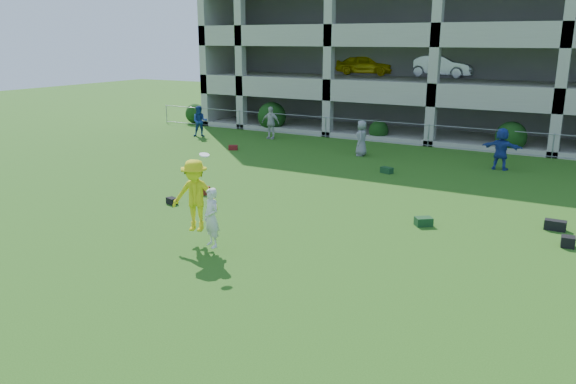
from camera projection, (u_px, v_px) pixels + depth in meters
The scene contains 16 objects.
ground at pixel (207, 272), 13.73m from camera, with size 100.00×100.00×0.00m, color #235114.
bystander_a at pixel (200, 121), 32.52m from camera, with size 0.86×0.67×1.78m, color navy.
bystander_b at pixel (271, 123), 31.78m from camera, with size 1.07×0.45×1.83m, color silver.
bystander_c at pixel (361, 138), 27.19m from camera, with size 0.84×0.55×1.72m, color gray.
bystander_d at pixel (501, 149), 24.26m from camera, with size 1.70×0.54×1.84m, color #213B98.
bag_red_a at pixel (202, 191), 20.56m from camera, with size 0.55×0.30×0.28m, color #5C100F.
bag_black_b at pixel (172, 201), 19.36m from camera, with size 0.40×0.25×0.22m, color black.
bag_green_c at pixel (424, 221), 17.12m from camera, with size 0.50×0.35×0.26m, color #15391F.
crate_d at pixel (568, 242), 15.36m from camera, with size 0.35×0.35×0.30m, color black.
bag_black_e at pixel (555, 225), 16.72m from camera, with size 0.60×0.30×0.30m, color black.
bag_red_f at pixel (233, 148), 28.78m from camera, with size 0.45×0.28×0.24m, color #56130E.
bag_green_g at pixel (387, 170), 23.82m from camera, with size 0.50×0.30×0.25m, color #133615.
frisbee_contest at pixel (198, 199), 15.18m from camera, with size 1.83×1.14×2.48m.
parking_garage at pixel (473, 31), 35.38m from camera, with size 30.00×14.00×12.00m.
fence at pixel (428, 135), 29.50m from camera, with size 36.06×0.06×1.20m.
shrub_row at pixel (526, 123), 27.67m from camera, with size 34.38×2.52×3.50m.
Camera 1 is at (8.00, -10.08, 5.52)m, focal length 35.00 mm.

